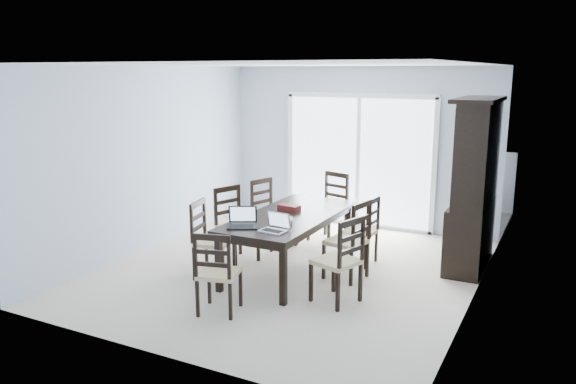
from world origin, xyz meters
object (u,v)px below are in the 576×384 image
chair_left_far (267,205)px  hot_tub (333,180)px  dining_table (290,220)px  chair_end_near (216,265)px  china_hutch (474,186)px  chair_right_mid (353,232)px  laptop_silver (273,228)px  chair_end_far (332,199)px  chair_left_mid (233,216)px  chair_left_near (207,231)px  chair_right_near (343,251)px  chair_right_far (366,224)px  cell_phone (259,229)px  laptop_dark (242,223)px  game_box (289,208)px

chair_left_far → hot_tub: chair_left_far is taller
dining_table → chair_end_near: (-0.08, -1.55, -0.11)m
china_hutch → chair_right_mid: 1.74m
chair_right_mid → laptop_silver: (-0.64, -0.86, 0.19)m
dining_table → chair_end_far: (-0.08, 1.55, -0.05)m
chair_end_far → china_hutch: bearing=-171.5°
chair_left_mid → chair_end_near: bearing=46.6°
chair_left_near → chair_right_near: (1.83, -0.04, 0.02)m
chair_right_far → chair_left_near: bearing=132.9°
chair_right_mid → chair_right_far: (-0.05, 0.60, -0.05)m
chair_left_mid → cell_phone: (0.90, -0.85, 0.15)m
chair_right_mid → china_hutch: bearing=-35.4°
chair_right_far → cell_phone: 1.67m
chair_left_mid → chair_right_near: bearing=88.5°
laptop_dark → cell_phone: 0.24m
game_box → chair_left_near: bearing=-131.8°
chair_left_near → chair_right_mid: 1.81m
chair_right_near → chair_right_far: bearing=27.1°
chair_left_far → cell_phone: 1.83m
dining_table → chair_left_far: size_ratio=1.95×
china_hutch → chair_right_mid: size_ratio=1.91×
laptop_dark → cell_phone: bearing=-30.3°
china_hutch → chair_end_far: size_ratio=1.86×
chair_end_near → chair_right_mid: bearing=45.9°
chair_left_near → chair_left_far: bearing=167.1°
laptop_silver → cell_phone: laptop_silver is taller
dining_table → laptop_dark: bearing=-106.5°
game_box → laptop_silver: bearing=-73.5°
chair_end_far → cell_phone: (0.08, -2.34, 0.13)m
chair_end_far → chair_end_near: bearing=106.4°
chair_end_far → chair_left_near: bearing=87.2°
cell_phone → game_box: game_box is taller
china_hutch → hot_tub: size_ratio=1.06×
chair_end_near → laptop_silver: (0.26, 0.76, 0.24)m
dining_table → china_hutch: (2.02, 1.25, 0.40)m
china_hutch → chair_left_far: 2.90m
chair_right_far → laptop_silver: chair_right_far is taller
chair_left_mid → cell_phone: chair_left_mid is taller
chair_left_mid → chair_end_near: (0.81, -1.60, -0.05)m
game_box → chair_end_far: bearing=88.6°
chair_right_far → game_box: bearing=122.9°
dining_table → cell_phone: 0.80m
chair_right_near → chair_left_mid: bearing=86.8°
chair_left_far → chair_right_far: 1.59m
chair_right_far → laptop_silver: bearing=161.7°
cell_phone → laptop_silver: bearing=28.6°
chair_left_far → game_box: size_ratio=3.99×
dining_table → laptop_dark: laptop_dark is taller
chair_left_near → chair_right_far: size_ratio=1.06×
chair_left_far → game_box: chair_left_far is taller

